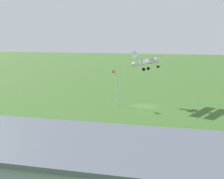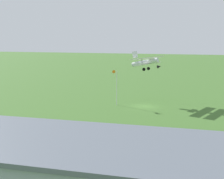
# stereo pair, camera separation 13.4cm
# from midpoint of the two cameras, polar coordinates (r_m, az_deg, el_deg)

# --- Properties ---
(ground_plane) EXTENTS (400.00, 400.00, 0.00)m
(ground_plane) POSITION_cam_midpoint_polar(r_m,az_deg,el_deg) (64.20, 5.63, -2.88)
(ground_plane) COLOR #3D6628
(biplane) EXTENTS (6.75, 9.33, 3.86)m
(biplane) POSITION_cam_midpoint_polar(r_m,az_deg,el_deg) (66.85, 5.98, 4.72)
(biplane) COLOR silver
(windsock) EXTENTS (1.32, 1.43, 6.89)m
(windsock) POSITION_cam_midpoint_polar(r_m,az_deg,el_deg) (64.33, 0.37, 2.63)
(windsock) COLOR silver
(windsock) RESTS_ON ground_plane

